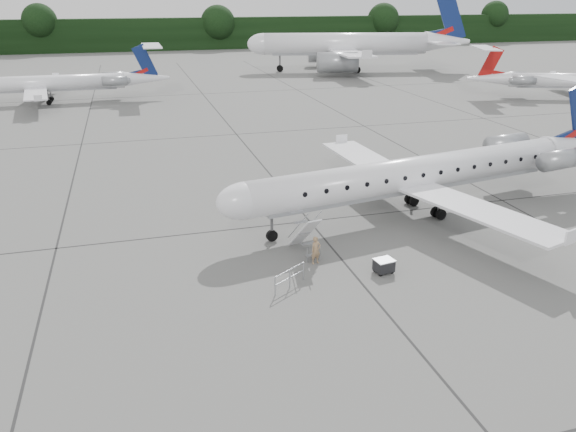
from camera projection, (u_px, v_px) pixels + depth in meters
name	position (u px, v px, depth m)	size (l,w,h in m)	color
ground	(416.00, 254.00, 32.16)	(320.00, 320.00, 0.00)	slate
treeline	(181.00, 34.00, 146.95)	(260.00, 4.00, 8.00)	black
main_regional_jet	(416.00, 157.00, 36.53)	(30.75, 22.14, 7.88)	white
airstair	(304.00, 234.00, 31.74)	(0.85, 2.48, 2.47)	white
passenger	(316.00, 250.00, 30.74)	(0.58, 0.38, 1.58)	#987652
safety_railing	(290.00, 279.00, 28.29)	(2.20, 0.08, 1.00)	#94979C
baggage_cart	(384.00, 266.00, 29.82)	(0.95, 0.77, 0.83)	black
bg_narrowbody	(345.00, 33.00, 104.87)	(39.17, 28.20, 14.06)	white
bg_regional_left	(38.00, 76.00, 74.69)	(28.17, 20.28, 7.39)	white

